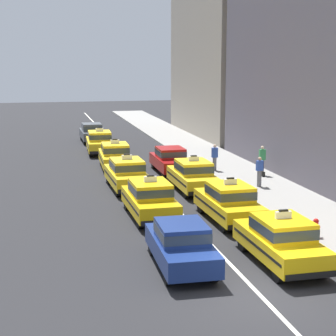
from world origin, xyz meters
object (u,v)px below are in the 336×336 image
(taxi_right_nearest, at_px, (281,240))
(pedestrian_mid_block, at_px, (260,172))
(sedan_left_nearest, at_px, (181,244))
(taxi_left_fifth, at_px, (100,142))
(taxi_right_third, at_px, (193,175))
(sedan_right_fourth, at_px, (170,159))
(fire_hydrant, at_px, (316,227))
(pedestrian_trailing, at_px, (215,157))
(taxi_left_third, at_px, (127,173))
(pedestrian_by_storefront, at_px, (262,160))
(taxi_left_second, at_px, (150,199))
(taxi_right_second, at_px, (229,202))
(taxi_left_fourth, at_px, (115,156))
(sedan_left_sixth, at_px, (92,132))

(taxi_right_nearest, xyz_separation_m, pedestrian_mid_block, (3.65, 10.92, 0.09))
(sedan_left_nearest, xyz_separation_m, taxi_left_fifth, (-0.00, 24.33, 0.03))
(taxi_right_third, bearing_deg, pedestrian_mid_block, -5.31)
(sedan_right_fourth, distance_m, fire_hydrant, 14.48)
(pedestrian_mid_block, distance_m, pedestrian_trailing, 4.99)
(taxi_left_third, distance_m, pedestrian_trailing, 6.85)
(taxi_right_third, bearing_deg, taxi_right_nearest, -90.13)
(taxi_left_fifth, distance_m, taxi_right_nearest, 25.01)
(taxi_right_nearest, distance_m, pedestrian_trailing, 16.04)
(taxi_left_third, distance_m, taxi_left_fifth, 12.27)
(taxi_left_third, distance_m, pedestrian_by_storefront, 8.38)
(taxi_left_second, height_order, taxi_right_third, same)
(taxi_left_fifth, relative_size, taxi_right_second, 1.01)
(taxi_left_fourth, distance_m, sedan_right_fourth, 3.72)
(taxi_right_second, distance_m, pedestrian_by_storefront, 9.75)
(taxi_right_second, bearing_deg, fire_hydrant, -53.86)
(taxi_left_third, distance_m, taxi_right_nearest, 12.94)
(taxi_left_fifth, xyz_separation_m, taxi_right_third, (3.42, -13.52, 0.00))
(taxi_left_fifth, distance_m, fire_hydrant, 23.39)
(taxi_left_third, xyz_separation_m, taxi_right_third, (3.34, -1.25, 0.00))
(fire_hydrant, bearing_deg, pedestrian_trailing, 88.84)
(taxi_left_fifth, bearing_deg, sedan_right_fourth, -67.86)
(taxi_right_nearest, bearing_deg, taxi_right_third, 89.87)
(taxi_left_fourth, distance_m, taxi_left_fifth, 6.39)
(taxi_left_fifth, distance_m, taxi_right_second, 19.67)
(sedan_left_sixth, height_order, pedestrian_mid_block, pedestrian_mid_block)
(taxi_left_second, bearing_deg, taxi_left_fourth, 89.61)
(pedestrian_mid_block, distance_m, fire_hydrant, 8.90)
(taxi_left_fourth, height_order, taxi_right_second, same)
(sedan_left_sixth, distance_m, fire_hydrant, 29.32)
(pedestrian_by_storefront, bearing_deg, taxi_left_second, -139.05)
(pedestrian_trailing, bearing_deg, pedestrian_mid_block, -78.80)
(taxi_right_third, xyz_separation_m, pedestrian_by_storefront, (4.94, 2.54, 0.15))
(fire_hydrant, bearing_deg, sedan_right_fourth, 99.52)
(taxi_left_second, distance_m, pedestrian_mid_block, 8.06)
(sedan_left_nearest, distance_m, taxi_left_second, 6.26)
(pedestrian_mid_block, relative_size, fire_hydrant, 2.23)
(pedestrian_mid_block, relative_size, pedestrian_by_storefront, 0.93)
(taxi_right_nearest, xyz_separation_m, sedan_right_fourth, (0.01, 16.40, -0.03))
(taxi_left_second, distance_m, taxi_right_third, 5.59)
(taxi_left_fourth, distance_m, sedan_left_sixth, 12.47)
(pedestrian_trailing, bearing_deg, taxi_left_fourth, 156.09)
(sedan_left_sixth, bearing_deg, pedestrian_trailing, -68.07)
(taxi_left_second, relative_size, sedan_left_sixth, 1.06)
(taxi_left_third, bearing_deg, taxi_left_fourth, 88.21)
(sedan_right_fourth, bearing_deg, taxi_left_fifth, 112.14)
(taxi_right_nearest, xyz_separation_m, taxi_right_third, (0.03, 11.25, 0.00))
(taxi_right_nearest, bearing_deg, pedestrian_by_storefront, 70.21)
(pedestrian_trailing, height_order, fire_hydrant, pedestrian_trailing)
(taxi_left_second, distance_m, taxi_left_fifth, 18.07)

